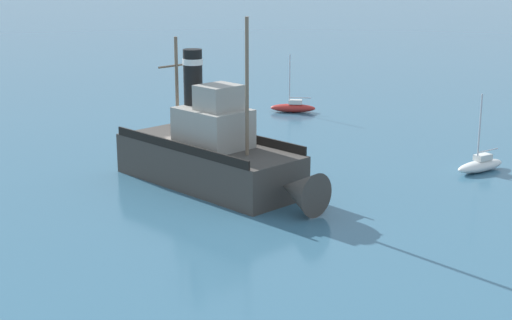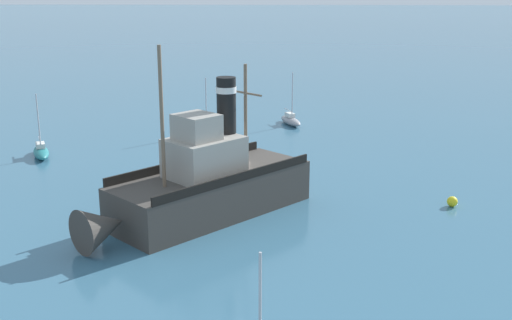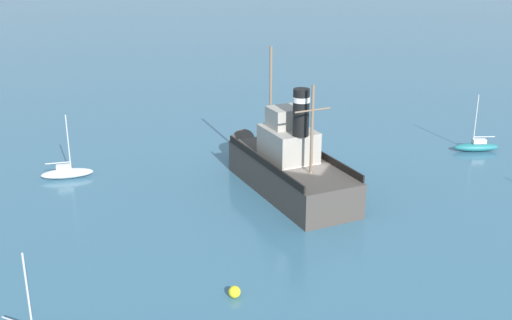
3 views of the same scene
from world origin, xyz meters
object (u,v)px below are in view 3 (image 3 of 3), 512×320
sailboat_white (67,173)px  mooring_buoy (235,292)px  sailboat_teal (476,146)px  old_tugboat (287,166)px

sailboat_white → mooring_buoy: 21.20m
sailboat_teal → old_tugboat: bearing=138.7°
sailboat_white → old_tugboat: bearing=-76.6°
sailboat_teal → sailboat_white: 33.37m
sailboat_white → sailboat_teal: bearing=-58.0°
sailboat_white → mooring_buoy: sailboat_white is taller
old_tugboat → sailboat_white: old_tugboat is taller
old_tugboat → mooring_buoy: bearing=-171.6°
sailboat_teal → mooring_buoy: sailboat_teal is taller
sailboat_teal → mooring_buoy: 30.15m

